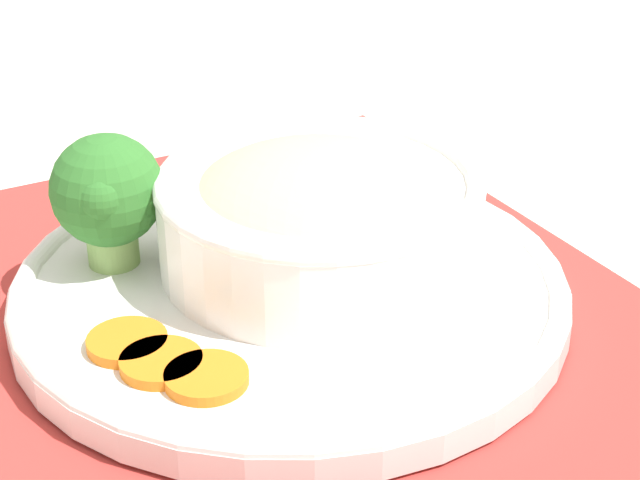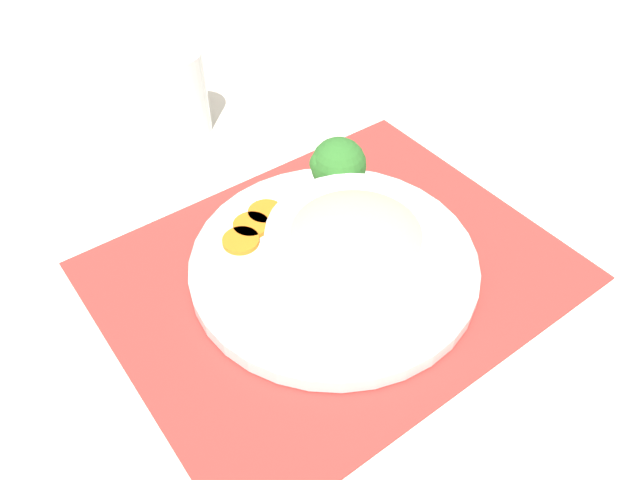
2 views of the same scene
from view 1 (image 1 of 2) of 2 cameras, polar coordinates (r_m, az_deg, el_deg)
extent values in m
plane|color=beige|center=(0.58, -1.58, -3.85)|extent=(4.00, 4.00, 0.00)
cube|color=#B2332D|center=(0.58, -1.58, -3.68)|extent=(0.46, 0.37, 0.00)
cylinder|color=white|center=(0.57, -1.59, -2.83)|extent=(0.30, 0.30, 0.02)
torus|color=white|center=(0.57, -1.60, -2.14)|extent=(0.29, 0.29, 0.01)
cylinder|color=white|center=(0.57, -0.03, 0.90)|extent=(0.17, 0.17, 0.05)
torus|color=white|center=(0.56, -0.03, 3.12)|extent=(0.18, 0.18, 0.01)
ellipsoid|color=beige|center=(0.57, -0.03, 2.00)|extent=(0.14, 0.14, 0.05)
cylinder|color=#84AD5B|center=(0.59, -10.98, -0.29)|extent=(0.03, 0.03, 0.02)
sphere|color=#2D6B28|center=(0.58, -11.28, 2.64)|extent=(0.06, 0.06, 0.06)
sphere|color=#2D6B28|center=(0.56, -11.54, 2.25)|extent=(0.03, 0.03, 0.03)
sphere|color=#2D6B28|center=(0.59, -11.20, 3.58)|extent=(0.02, 0.02, 0.02)
cylinder|color=orange|center=(0.52, -10.24, -5.38)|extent=(0.04, 0.04, 0.01)
cylinder|color=orange|center=(0.50, -8.47, -6.48)|extent=(0.04, 0.04, 0.01)
cylinder|color=orange|center=(0.49, -6.08, -7.30)|extent=(0.04, 0.04, 0.01)
camera|label=2|loc=(0.62, 55.55, 34.30)|focal=35.00mm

